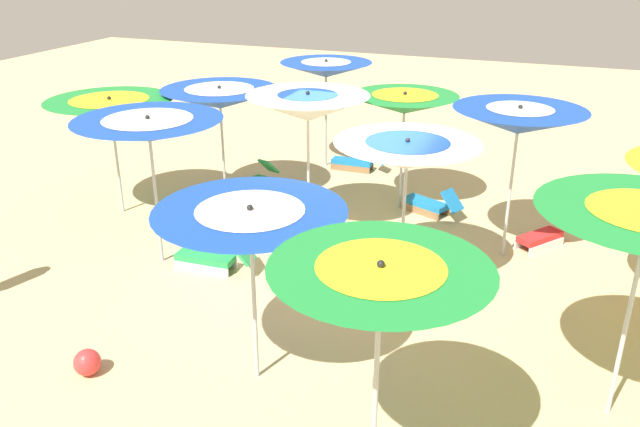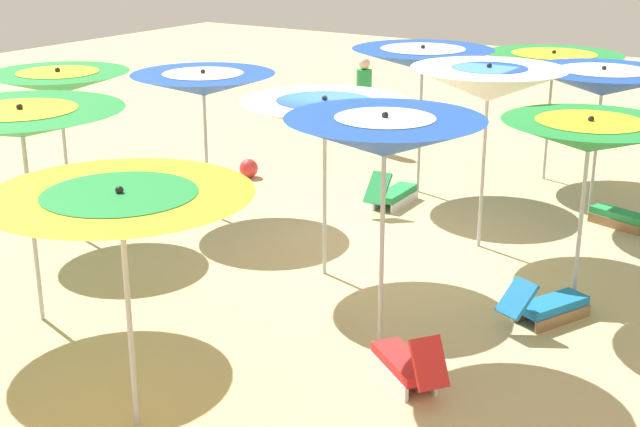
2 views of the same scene
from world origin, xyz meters
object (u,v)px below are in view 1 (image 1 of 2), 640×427
at_px(lounger_3, 253,182).
at_px(lounger_2, 430,204).
at_px(beach_umbrella_0, 110,108).
at_px(beach_umbrella_9, 405,104).
at_px(beach_umbrella_6, 407,155).
at_px(beach_ball, 87,362).
at_px(beach_umbrella_1, 149,130).
at_px(beach_umbrella_5, 308,108).
at_px(lounger_0, 544,234).
at_px(beach_umbrella_10, 519,121).
at_px(lounger_4, 356,162).
at_px(lounger_1, 211,257).
at_px(beach_umbrella_8, 326,69).
at_px(beach_umbrella_2, 251,223).
at_px(beach_umbrella_4, 220,98).
at_px(beach_umbrella_3, 380,282).

bearing_deg(lounger_3, lounger_2, 108.71).
relative_size(beach_umbrella_0, beach_umbrella_9, 1.01).
relative_size(beach_umbrella_6, beach_ball, 7.06).
height_order(beach_umbrella_1, lounger_3, beach_umbrella_1).
bearing_deg(beach_umbrella_5, lounger_3, -128.96).
bearing_deg(lounger_0, beach_umbrella_10, -6.87).
relative_size(beach_umbrella_10, lounger_4, 2.04).
height_order(beach_umbrella_0, lounger_1, beach_umbrella_0).
distance_m(beach_umbrella_8, beach_ball, 8.57).
bearing_deg(lounger_3, lounger_0, 101.55).
relative_size(beach_umbrella_9, lounger_4, 1.83).
bearing_deg(beach_umbrella_6, lounger_0, 138.83).
xyz_separation_m(beach_umbrella_6, beach_umbrella_9, (-2.99, -0.79, -0.02)).
xyz_separation_m(beach_umbrella_2, beach_umbrella_4, (-4.94, -3.13, 0.04)).
bearing_deg(beach_umbrella_4, beach_umbrella_10, 83.99).
relative_size(beach_umbrella_1, beach_umbrella_2, 1.09).
xyz_separation_m(beach_umbrella_3, beach_umbrella_10, (-5.43, 0.60, 0.09)).
bearing_deg(beach_umbrella_0, beach_umbrella_10, 95.63).
bearing_deg(beach_umbrella_8, lounger_4, 84.10).
bearing_deg(beach_umbrella_1, beach_umbrella_0, -128.50).
relative_size(beach_umbrella_2, beach_umbrella_10, 0.88).
distance_m(beach_umbrella_9, lounger_2, 1.95).
xyz_separation_m(beach_umbrella_5, beach_umbrella_9, (-1.73, 1.21, -0.22)).
bearing_deg(beach_umbrella_3, lounger_0, 168.85).
height_order(lounger_0, lounger_4, lounger_0).
relative_size(beach_umbrella_9, beach_ball, 6.94).
bearing_deg(lounger_1, beach_umbrella_6, -170.94).
xyz_separation_m(beach_umbrella_0, beach_umbrella_9, (-2.11, 4.91, 0.02)).
bearing_deg(lounger_2, lounger_0, -173.73).
relative_size(lounger_1, lounger_2, 1.08).
xyz_separation_m(beach_umbrella_0, lounger_2, (-2.00, 5.52, -1.83)).
distance_m(beach_umbrella_4, lounger_2, 4.46).
bearing_deg(beach_umbrella_9, beach_umbrella_1, -40.02).
bearing_deg(beach_umbrella_9, beach_umbrella_10, 56.39).
bearing_deg(lounger_0, beach_umbrella_1, -27.73).
bearing_deg(lounger_1, beach_umbrella_8, -91.24).
relative_size(beach_umbrella_4, lounger_3, 1.84).
relative_size(beach_umbrella_0, beach_umbrella_8, 0.95).
bearing_deg(beach_umbrella_9, lounger_0, 74.11).
bearing_deg(lounger_0, beach_umbrella_3, 24.95).
relative_size(beach_umbrella_2, beach_umbrella_9, 0.98).
bearing_deg(beach_umbrella_10, lounger_2, -130.76).
xyz_separation_m(beach_umbrella_6, lounger_1, (0.60, -2.91, -1.86)).
distance_m(lounger_1, lounger_3, 3.50).
xyz_separation_m(beach_umbrella_8, lounger_0, (2.63, 4.96, -1.99)).
distance_m(lounger_1, lounger_4, 5.39).
bearing_deg(beach_umbrella_9, beach_umbrella_8, -129.63).
bearing_deg(beach_umbrella_1, lounger_2, 133.78).
bearing_deg(beach_umbrella_4, beach_umbrella_9, 103.95).
bearing_deg(beach_umbrella_6, beach_umbrella_10, 139.59).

